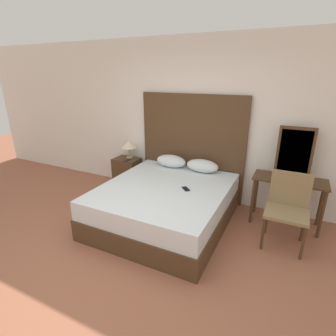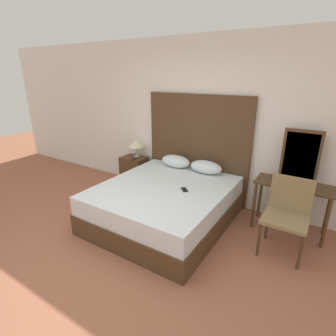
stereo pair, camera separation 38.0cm
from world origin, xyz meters
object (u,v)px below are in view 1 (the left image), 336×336
Objects in this scene: table_lamp at (129,144)px; phone_on_nightstand at (127,160)px; phone_on_bed at (186,189)px; bed at (165,204)px; nightstand at (127,173)px; vanity_desk at (289,188)px; chair at (288,204)px.

table_lamp is 0.31m from phone_on_nightstand.
bed is at bearing -172.73° from phone_on_bed.
phone_on_bed is 0.46× the size of table_lamp.
vanity_desk reaches higher than nightstand.
table_lamp is (0.02, 0.07, 0.56)m from nightstand.
table_lamp is 2.84m from vanity_desk.
phone_on_bed is 0.16× the size of chair.
chair is at bearing -12.67° from table_lamp.
phone_on_nightstand is (0.07, -0.09, 0.30)m from nightstand.
table_lamp reaches higher than vanity_desk.
nightstand is at bearing 146.84° from bed.
table_lamp is at bearing 70.93° from nightstand.
nightstand reaches higher than bed.
phone_on_bed is 1.62m from phone_on_nightstand.
phone_on_nightstand is at bearing 155.28° from phone_on_bed.
chair is at bearing -87.83° from vanity_desk.
nightstand reaches higher than phone_on_bed.
nightstand is at bearing -109.07° from table_lamp.
vanity_desk is at bearing 24.04° from bed.
bed is at bearing -35.97° from table_lamp.
bed is 1.40m from phone_on_nightstand.
bed is 1.47m from nightstand.
phone_on_bed is at bearing 7.27° from bed.
table_lamp reaches higher than phone_on_bed.
chair is (2.87, -0.57, 0.25)m from nightstand.
bed is 0.43m from phone_on_bed.
chair is (2.79, -0.48, -0.05)m from phone_on_nightstand.
phone_on_nightstand reaches higher than nightstand.
vanity_desk is (2.78, 0.00, -0.01)m from phone_on_nightstand.
vanity_desk is (2.83, -0.16, -0.27)m from table_lamp.
nightstand is 0.62× the size of chair.
chair is (2.84, -0.64, -0.31)m from table_lamp.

